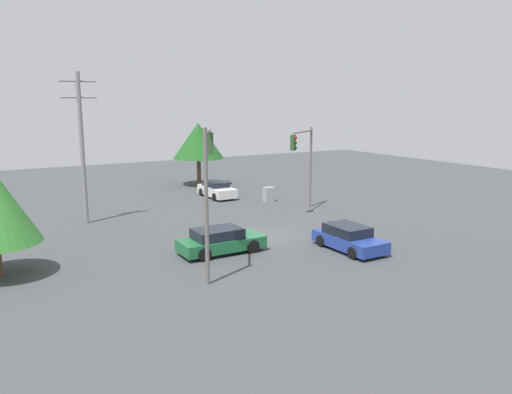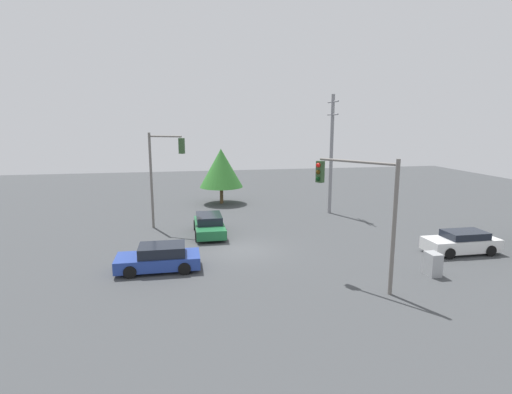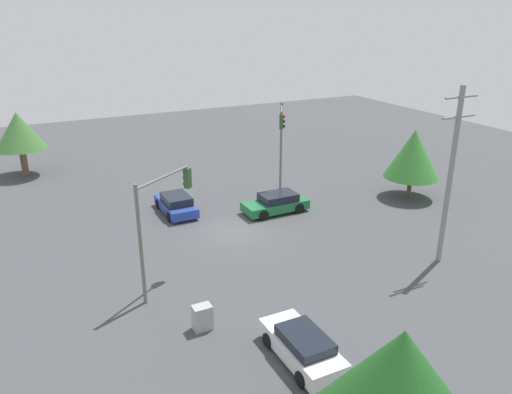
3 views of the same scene
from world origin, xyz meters
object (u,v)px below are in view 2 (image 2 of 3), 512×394
traffic_signal_main (361,198)px  traffic_signal_cross (163,165)px  sedan_green (209,225)px  electrical_cabinet (433,264)px  sedan_white (462,242)px  sedan_blue (159,258)px

traffic_signal_main → traffic_signal_cross: size_ratio=0.88×
sedan_green → traffic_signal_main: traffic_signal_main is taller
traffic_signal_main → sedan_green: bearing=-3.1°
traffic_signal_cross → electrical_cabinet: size_ratio=5.89×
sedan_white → sedan_blue: 17.20m
sedan_white → traffic_signal_cross: (-8.71, -17.20, 3.92)m
sedan_green → electrical_cabinet: sedan_green is taller
sedan_white → electrical_cabinet: (2.80, -3.75, -0.06)m
sedan_white → traffic_signal_cross: traffic_signal_cross is taller
traffic_signal_main → sedan_white: bearing=-103.8°
sedan_green → traffic_signal_main: (9.83, 6.25, 3.50)m
sedan_green → sedan_blue: sedan_green is taller
sedan_blue → sedan_green: bearing=-25.7°
electrical_cabinet → traffic_signal_main: bearing=-85.0°
traffic_signal_main → electrical_cabinet: bearing=-120.5°
traffic_signal_main → traffic_signal_cross: (-11.88, -9.27, 0.41)m
sedan_white → sedan_green: size_ratio=0.94×
sedan_blue → electrical_cabinet: sedan_blue is taller
sedan_white → traffic_signal_main: size_ratio=0.70×
sedan_blue → traffic_signal_cross: (-8.27, -0.01, 3.92)m
sedan_blue → electrical_cabinet: (3.24, 13.44, -0.06)m
sedan_green → traffic_signal_main: size_ratio=0.75×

